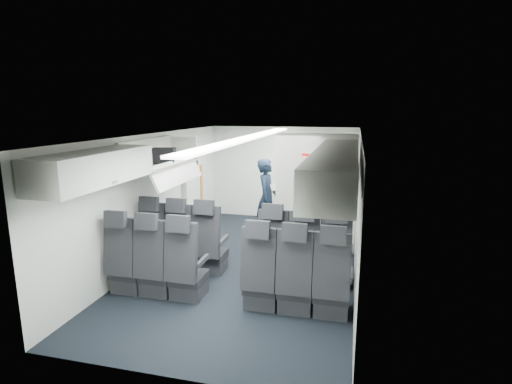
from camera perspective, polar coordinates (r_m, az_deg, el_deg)
The scene contains 13 objects.
cabin_shell at distance 6.48m, azimuth -0.85°, elevation -0.93°, with size 3.41×6.01×2.16m.
seat_row_front at distance 6.19m, azimuth -2.10°, elevation -8.50°, with size 3.33×0.56×1.24m.
seat_row_mid at distance 5.40m, azimuth -4.79°, elevation -11.70°, with size 3.33×0.56×1.24m.
overhead_bin_left_rear at distance 5.15m, azimuth -22.14°, elevation 3.21°, with size 0.53×1.80×0.40m.
overhead_bin_left_front_open at distance 6.66m, azimuth -13.55°, elevation 4.45°, with size 0.64×1.70×0.72m.
overhead_bin_right_rear at distance 4.18m, azimuth 10.78°, elevation 2.06°, with size 0.53×1.80×0.40m.
overhead_bin_right_front at distance 5.91m, azimuth 11.78°, elevation 4.83°, with size 0.53×1.70×0.40m.
bulkhead_partition at distance 7.10m, azimuth 8.49°, elevation -0.34°, with size 1.40×0.15×2.13m.
galley_unit at distance 9.00m, azimuth 9.47°, elevation 1.38°, with size 0.85×0.52×1.90m.
boarding_door at distance 8.48m, azimuth -8.91°, elevation 0.80°, with size 0.12×1.27×1.86m.
flight_attendant at distance 7.98m, azimuth 1.54°, elevation -0.91°, with size 0.58×0.38×1.59m, color black.
carry_on_bag at distance 6.69m, azimuth -13.03°, elevation 5.19°, with size 0.37×0.26×0.22m, color black.
papers at distance 7.84m, azimuth 2.83°, elevation 0.78°, with size 0.19×0.02×0.14m, color white.
Camera 1 is at (1.62, -6.11, 2.55)m, focal length 28.00 mm.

